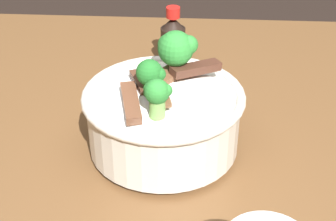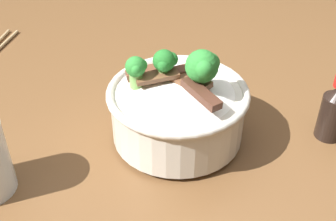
{
  "view_description": "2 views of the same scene",
  "coord_description": "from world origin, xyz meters",
  "views": [
    {
      "loc": [
        0.09,
        -0.49,
        1.24
      ],
      "look_at": [
        0.06,
        0.08,
        0.87
      ],
      "focal_mm": 55.18,
      "sensor_mm": 36.0,
      "label": 1
    },
    {
      "loc": [
        0.59,
        0.06,
        1.25
      ],
      "look_at": [
        0.09,
        0.07,
        0.88
      ],
      "focal_mm": 46.24,
      "sensor_mm": 36.0,
      "label": 2
    }
  ],
  "objects": [
    {
      "name": "rice_bowl",
      "position": [
        0.05,
        0.08,
        0.87
      ],
      "size": [
        0.21,
        0.21,
        0.16
      ],
      "color": "silver",
      "rests_on": "dining_table"
    },
    {
      "name": "soy_sauce_bottle",
      "position": [
        0.05,
        0.33,
        0.85
      ],
      "size": [
        0.04,
        0.04,
        0.11
      ],
      "color": "black",
      "rests_on": "dining_table"
    },
    {
      "name": "dining_table",
      "position": [
        0.0,
        0.0,
        0.73
      ],
      "size": [
        1.39,
        1.09,
        0.8
      ],
      "color": "brown",
      "rests_on": "ground"
    }
  ]
}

